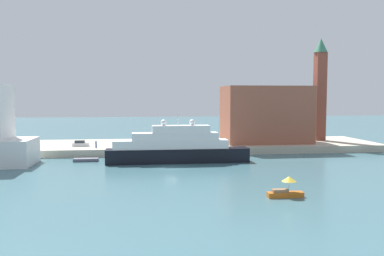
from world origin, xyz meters
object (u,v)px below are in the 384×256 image
at_px(person_figure, 96,144).
at_px(harbor_building, 266,114).
at_px(bell_tower, 320,86).
at_px(work_barge, 86,160).
at_px(large_yacht, 176,148).
at_px(small_motorboat, 286,189).
at_px(mooring_bollard, 171,147).
at_px(parked_car, 81,144).

bearing_deg(person_figure, harbor_building, 8.79).
bearing_deg(bell_tower, work_barge, -162.56).
relative_size(large_yacht, work_barge, 5.80).
xyz_separation_m(large_yacht, bell_tower, (41.06, 22.65, 13.42)).
bearing_deg(harbor_building, work_barge, -160.21).
height_order(large_yacht, person_figure, large_yacht).
bearing_deg(large_yacht, small_motorboat, -68.15).
bearing_deg(mooring_bollard, harbor_building, 19.71).
bearing_deg(harbor_building, bell_tower, 10.71).
xyz_separation_m(large_yacht, mooring_bollard, (-0.31, 10.54, -1.07)).
bearing_deg(parked_car, large_yacht, -37.51).
relative_size(person_figure, mooring_bollard, 2.87).
bearing_deg(harbor_building, mooring_bollard, -160.29).
xyz_separation_m(large_yacht, work_barge, (-18.71, 3.88, -2.75)).
xyz_separation_m(small_motorboat, harbor_building, (12.74, 50.26, 7.85)).
relative_size(large_yacht, harbor_building, 1.35).
bearing_deg(work_barge, parked_car, 102.91).
height_order(parked_car, person_figure, person_figure).
relative_size(bell_tower, parked_car, 7.15).
bearing_deg(parked_car, mooring_bollard, -15.86).
height_order(work_barge, bell_tower, bell_tower).
bearing_deg(bell_tower, small_motorboat, -118.37).
bearing_deg(mooring_bollard, parked_car, 164.14).
xyz_separation_m(person_figure, mooring_bollard, (17.28, -2.49, -0.51)).
relative_size(work_barge, parked_car, 1.31).
height_order(work_barge, parked_car, parked_car).
bearing_deg(bell_tower, large_yacht, -151.12).
relative_size(work_barge, mooring_bollard, 8.29).
bearing_deg(large_yacht, harbor_building, 38.09).
distance_m(parked_car, mooring_bollard, 22.16).
height_order(large_yacht, parked_car, large_yacht).
relative_size(parked_car, person_figure, 2.20).
height_order(small_motorboat, mooring_bollard, small_motorboat).
bearing_deg(large_yacht, person_figure, 143.47).
relative_size(harbor_building, bell_tower, 0.79).
xyz_separation_m(work_barge, mooring_bollard, (18.40, 6.66, 1.68)).
bearing_deg(work_barge, large_yacht, -11.71).
height_order(large_yacht, mooring_bollard, large_yacht).
distance_m(parked_car, person_figure, 5.40).
relative_size(parked_car, mooring_bollard, 6.32).
relative_size(small_motorboat, person_figure, 2.79).
bearing_deg(parked_car, small_motorboat, -54.33).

